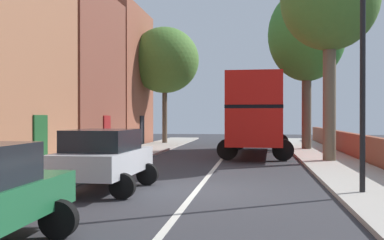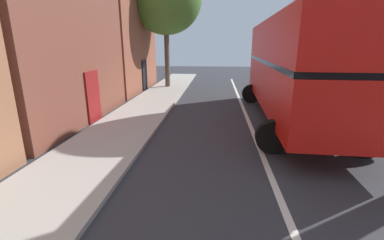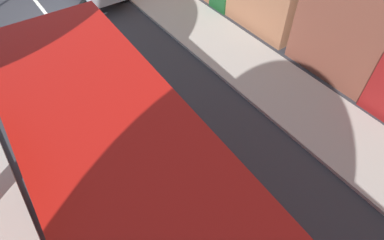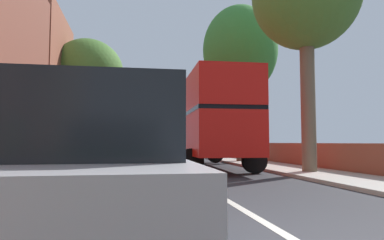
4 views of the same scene
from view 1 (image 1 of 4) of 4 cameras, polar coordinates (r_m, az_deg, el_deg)
name	(u,v)px [view 1 (image 1 of 4)]	position (r m, az deg, el deg)	size (l,w,h in m)	color
ground_plane	(197,190)	(13.05, 0.57, -8.56)	(84.00, 84.00, 0.00)	#333338
road_centre_line	(197,190)	(13.05, 0.57, -8.54)	(0.16, 54.00, 0.01)	silver
sidewalk_left	(29,185)	(14.49, -19.20, -7.44)	(2.60, 60.00, 0.12)	#B2ADA3
sidewalk_right	(383,192)	(13.36, 22.14, -8.12)	(2.60, 60.00, 0.12)	#B2ADA3
double_decker_bus	(257,111)	(25.60, 7.95, 1.11)	(3.82, 10.68, 4.06)	red
parked_car_silver_left_1	(104,156)	(13.08, -10.64, -4.36)	(2.48, 3.97, 1.68)	#B7BABF
street_tree_right_1	(330,1)	(22.01, 16.36, 13.67)	(4.27, 4.27, 9.30)	brown
street_tree_left_2	(165,60)	(34.89, -3.34, 7.24)	(5.04, 5.04, 8.52)	brown
street_tree_right_3	(307,36)	(29.34, 13.75, 9.90)	(4.60, 4.60, 9.60)	brown
lamppost_right	(363,47)	(12.79, 20.03, 8.35)	(0.32, 0.32, 6.31)	black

